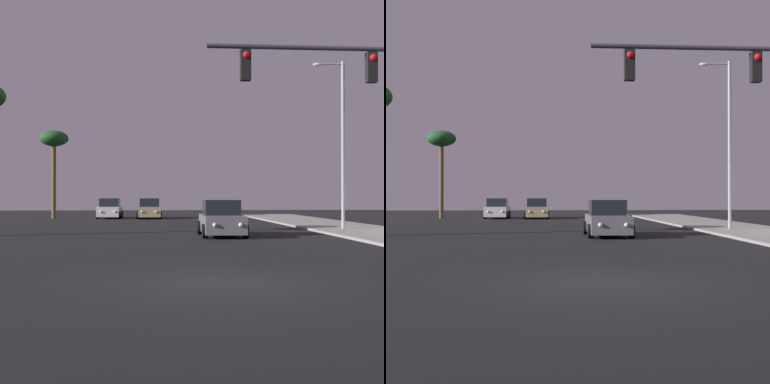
# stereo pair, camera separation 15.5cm
# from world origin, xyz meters

# --- Properties ---
(ground_plane) EXTENTS (120.00, 120.00, 0.00)m
(ground_plane) POSITION_xyz_m (0.00, 0.00, 0.00)
(ground_plane) COLOR black
(car_tan) EXTENTS (2.04, 4.33, 1.68)m
(car_tan) POSITION_xyz_m (-1.72, 33.40, 0.76)
(car_tan) COLOR tan
(car_tan) RESTS_ON ground
(car_white) EXTENTS (2.04, 4.32, 1.68)m
(car_white) POSITION_xyz_m (-5.02, 33.90, 0.76)
(car_white) COLOR silver
(car_white) RESTS_ON ground
(car_grey) EXTENTS (2.04, 4.32, 1.68)m
(car_grey) POSITION_xyz_m (1.77, 13.30, 0.76)
(car_grey) COLOR slate
(car_grey) RESTS_ON ground
(street_lamp) EXTENTS (1.74, 0.24, 9.00)m
(street_lamp) POSITION_xyz_m (8.66, 16.65, 5.12)
(street_lamp) COLOR #99999E
(street_lamp) RESTS_ON sidewalk_right
(palm_tree_far) EXTENTS (2.40, 2.40, 7.37)m
(palm_tree_far) POSITION_xyz_m (-9.69, 34.00, 6.36)
(palm_tree_far) COLOR brown
(palm_tree_far) RESTS_ON ground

